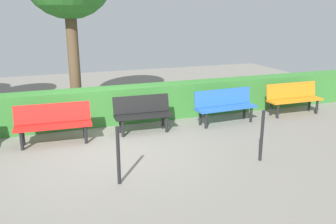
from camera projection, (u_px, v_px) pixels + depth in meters
ground_plane at (113, 147)px, 7.41m from camera, size 19.65×19.65×0.00m
bench_orange at (293, 97)px, 9.71m from camera, size 1.61×0.47×0.86m
bench_blue at (225, 105)px, 8.92m from camera, size 1.64×0.53×0.86m
bench_black at (143, 112)px, 8.25m from camera, size 1.37×0.52×0.86m
bench_red at (53, 122)px, 7.51m from camera, size 1.61×0.54×0.86m
hedge_row at (135, 103)px, 9.12m from camera, size 15.65×0.60×0.92m
railing_post_mid at (262, 136)px, 6.61m from camera, size 0.06×0.06×1.00m
railing_post_far at (118, 156)px, 5.70m from camera, size 0.06×0.06×1.00m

